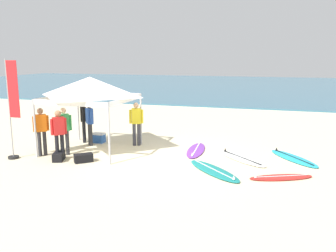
% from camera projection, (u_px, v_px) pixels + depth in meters
% --- Properties ---
extents(ground_plane, '(80.00, 80.00, 0.00)m').
position_uv_depth(ground_plane, '(166.00, 157.00, 12.53)').
color(ground_plane, beige).
extents(sea, '(80.00, 36.00, 0.10)m').
position_uv_depth(sea, '(245.00, 86.00, 41.10)').
color(sea, '#386B84').
rests_on(sea, ground).
extents(canopy_tent, '(2.93, 2.93, 2.75)m').
position_uv_depth(canopy_tent, '(90.00, 87.00, 12.99)').
color(canopy_tent, '#B7B7BC').
rests_on(canopy_tent, ground).
extents(surfboard_cyan, '(1.89, 2.24, 0.19)m').
position_uv_depth(surfboard_cyan, '(293.00, 158.00, 12.32)').
color(surfboard_cyan, '#23B2CC').
rests_on(surfboard_cyan, ground).
extents(surfboard_red, '(1.94, 1.26, 0.19)m').
position_uv_depth(surfboard_red, '(281.00, 177.00, 10.38)').
color(surfboard_red, red).
rests_on(surfboard_red, ground).
extents(surfboard_purple, '(0.78, 2.30, 0.19)m').
position_uv_depth(surfboard_purple, '(196.00, 150.00, 13.34)').
color(surfboard_purple, purple).
rests_on(surfboard_purple, ground).
extents(surfboard_white, '(2.04, 2.02, 0.19)m').
position_uv_depth(surfboard_white, '(242.00, 158.00, 12.28)').
color(surfboard_white, white).
rests_on(surfboard_white, ground).
extents(surfboard_teal, '(2.18, 2.22, 0.19)m').
position_uv_depth(surfboard_teal, '(214.00, 171.00, 10.98)').
color(surfboard_teal, '#19847F').
rests_on(surfboard_teal, ground).
extents(person_yellow, '(0.52, 0.34, 1.71)m').
position_uv_depth(person_yellow, '(136.00, 121.00, 14.01)').
color(person_yellow, '#383842').
rests_on(person_yellow, ground).
extents(person_red, '(0.40, 0.44, 1.71)m').
position_uv_depth(person_red, '(59.00, 131.00, 12.06)').
color(person_red, black).
rests_on(person_red, ground).
extents(person_orange, '(0.41, 0.42, 1.71)m').
position_uv_depth(person_orange, '(41.00, 128.00, 12.57)').
color(person_orange, '#2D2D33').
rests_on(person_orange, ground).
extents(person_black, '(0.36, 0.50, 1.71)m').
position_uv_depth(person_black, '(84.00, 118.00, 14.56)').
color(person_black, black).
rests_on(person_black, ground).
extents(person_blue, '(0.41, 0.42, 1.71)m').
position_uv_depth(person_blue, '(90.00, 121.00, 14.03)').
color(person_blue, '#2D2D33').
rests_on(person_blue, ground).
extents(person_green, '(0.43, 0.40, 1.71)m').
position_uv_depth(person_green, '(64.00, 128.00, 12.66)').
color(person_green, '#2D2D33').
rests_on(person_green, ground).
extents(banner_flag, '(0.60, 0.36, 3.40)m').
position_uv_depth(banner_flag, '(13.00, 114.00, 12.07)').
color(banner_flag, '#99999E').
rests_on(banner_flag, ground).
extents(gear_bag_near_tent, '(0.66, 0.64, 0.28)m').
position_uv_depth(gear_bag_near_tent, '(84.00, 158.00, 11.96)').
color(gear_bag_near_tent, black).
rests_on(gear_bag_near_tent, ground).
extents(gear_bag_by_pole, '(0.51, 0.67, 0.28)m').
position_uv_depth(gear_bag_by_pole, '(59.00, 156.00, 12.15)').
color(gear_bag_by_pole, black).
rests_on(gear_bag_by_pole, ground).
extents(cooler_box, '(0.50, 0.36, 0.39)m').
position_uv_depth(cooler_box, '(99.00, 138.00, 14.64)').
color(cooler_box, '#2D60B7').
rests_on(cooler_box, ground).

